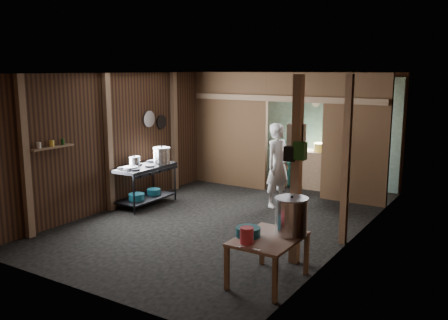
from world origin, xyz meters
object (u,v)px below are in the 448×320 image
Objects in this scene: pink_bucket at (247,235)px; yellow_tub at (321,147)px; stove_pot_large at (162,156)px; stock_pot at (291,217)px; gas_range at (144,185)px; cook at (278,165)px; prep_table at (268,260)px.

pink_bucket is 0.59× the size of yellow_tub.
stove_pot_large is at bearing 142.98° from pink_bucket.
stove_pot_large is at bearing 151.99° from stock_pot.
yellow_tub is at bearing 101.71° from pink_bucket.
stove_pot_large is 1.03× the size of yellow_tub.
pink_bucket is (3.58, -2.21, 0.29)m from gas_range.
stove_pot_large reaches higher than gas_range.
gas_range is at bearing -128.32° from yellow_tub.
cook is (-1.61, 2.95, 0.00)m from stock_pot.
yellow_tub is at bearing 9.95° from cook.
cook reaches higher than prep_table.
pink_bucket is at bearing -37.02° from stove_pot_large.
prep_table is 2.93× the size of yellow_tub.
stock_pot is at bearing -22.62° from gas_range.
prep_table is at bearing -125.03° from stock_pot.
prep_table is 1.99× the size of stock_pot.
yellow_tub is (2.47, 3.13, 0.55)m from gas_range.
stock_pot is at bearing 62.06° from pink_bucket.
pink_bucket is at bearing -117.94° from stock_pot.
stock_pot is (3.90, -1.62, 0.42)m from gas_range.
cook is at bearing 118.69° from stock_pot.
gas_range is 4.22m from pink_bucket.
stock_pot reaches higher than gas_range.
stove_pot_large is 0.21× the size of cook.
gas_range is at bearing -115.38° from stove_pot_large.
cook is at bearing -96.02° from yellow_tub.
prep_table is 5.21m from yellow_tub.
cook is (-1.30, 3.54, 0.13)m from pink_bucket.
cook is at bearing 24.53° from stove_pot_large.
cook reaches higher than stock_pot.
prep_table is (3.71, -1.89, -0.10)m from gas_range.
prep_table is at bearing -26.97° from gas_range.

